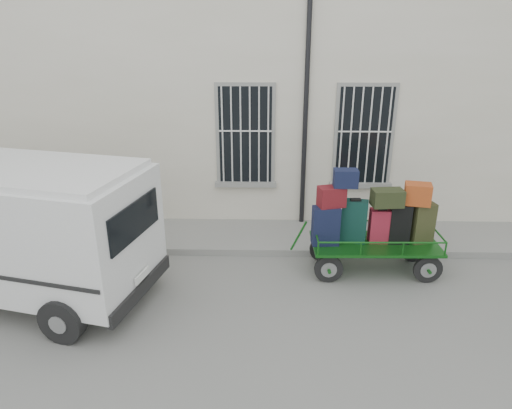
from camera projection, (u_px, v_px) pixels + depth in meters
The scene contains 5 objects.
ground at pixel (261, 290), 8.45m from camera, with size 80.00×80.00×0.00m, color slate.
building at pixel (264, 88), 12.49m from camera, with size 24.00×5.15×6.00m.
sidewalk at pixel (262, 236), 10.47m from camera, with size 24.00×1.70×0.15m, color gray.
luggage_cart at pixel (374, 225), 8.78m from camera, with size 2.88×1.15×2.12m.
van at pixel (10, 223), 7.86m from camera, with size 5.20×3.08×2.46m.
Camera 1 is at (0.08, -7.30, 4.55)m, focal length 32.00 mm.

